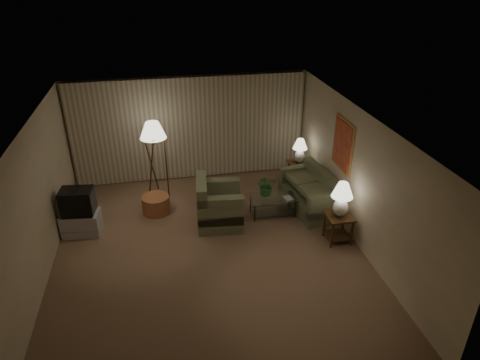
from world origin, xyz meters
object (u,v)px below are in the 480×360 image
Objects in this scene: sofa at (309,194)px; vase at (266,196)px; table_lamp_far at (300,149)px; ottoman at (156,204)px; side_table_far at (299,169)px; coffee_table at (273,204)px; crt_tv at (77,202)px; floor_lamp at (155,158)px; table_lamp_near at (342,197)px; armchair at (220,206)px; side_table_near at (338,223)px; tv_cabinet at (82,223)px.

sofa is 12.28× the size of vase.
table_lamp_far is 1.02× the size of ottoman.
side_table_far is at bearing 11.69° from ottoman.
sofa is 1.77× the size of coffee_table.
floor_lamp is (1.63, 1.39, 0.22)m from crt_tv.
floor_lamp is 2.82m from vase.
vase is (-1.05, -0.10, 0.12)m from sofa.
table_lamp_near is at bearing -1.51° from sofa.
side_table_far reaches higher than ottoman.
armchair is 2.71m from side_table_far.
side_table_near is 0.95× the size of table_lamp_far.
table_lamp_far is 5.41m from tv_cabinet.
side_table_near is at bearing -26.86° from ottoman.
tv_cabinet is at bearing 0.00° from crt_tv.
side_table_far is at bearing 90.00° from side_table_near.
crt_tv is at bearing 92.33° from armchair.
side_table_near is at bearing -7.27° from crt_tv.
crt_tv is 1.75m from ottoman.
tv_cabinet is 4.01m from vase.
table_lamp_far reaches higher than sofa.
table_lamp_far is at bearing -1.34° from floor_lamp.
coffee_table is (-1.05, -1.35, -0.70)m from table_lamp_far.
ottoman is at bearing 26.31° from crt_tv.
sofa is at bearing 7.34° from crt_tv.
table_lamp_near is (-0.00, 0.00, 0.63)m from side_table_near.
table_lamp_far is at bearing 90.00° from table_lamp_near.
side_table_far is 0.97× the size of ottoman.
floor_lamp reaches higher than table_lamp_near.
table_lamp_near is 1.18× the size of table_lamp_far.
crt_tv is 4.01m from vase.
armchair is 1.90× the size of table_lamp_far.
vase is at bearing -131.59° from table_lamp_far.
armchair is 2.10m from floor_lamp.
sofa is at bearing 7.34° from tv_cabinet.
vase is (4.00, -0.04, -0.28)m from crt_tv.
table_lamp_far is (-0.00, 2.60, 0.56)m from side_table_near.
crt_tv is (-5.20, 1.29, -0.27)m from table_lamp_near.
vase is at bearing -92.40° from sofa.
coffee_table is at bearing -127.82° from side_table_far.
coffee_table is 0.26m from vase.
table_lamp_near reaches higher than vase.
ottoman is (1.56, 0.56, -0.04)m from tv_cabinet.
side_table_far is (-0.00, 2.60, -0.00)m from side_table_near.
side_table_near is 0.81× the size of table_lamp_near.
sofa reaches higher than vase.
side_table_near is at bearing -90.00° from side_table_far.
ottoman is (-3.64, 1.85, -0.83)m from table_lamp_near.
armchair is 2.93m from tv_cabinet.
side_table_near is (0.15, -1.35, 0.04)m from sofa.
side_table_near is at bearing -1.19° from table_lamp_near.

